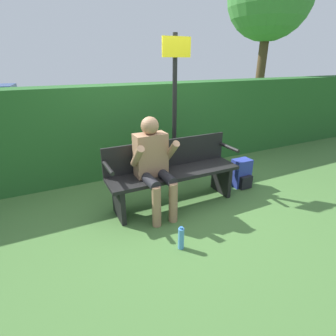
% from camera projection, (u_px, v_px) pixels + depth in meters
% --- Properties ---
extents(ground_plane, '(40.00, 40.00, 0.00)m').
position_uv_depth(ground_plane, '(174.00, 203.00, 3.73)').
color(ground_plane, '#426B33').
extents(hedge_back, '(12.00, 0.52, 1.52)m').
position_uv_depth(hedge_back, '(136.00, 128.00, 4.67)').
color(hedge_back, '#235623').
rests_on(hedge_back, ground).
extents(park_bench, '(1.84, 0.47, 0.89)m').
position_uv_depth(park_bench, '(173.00, 171.00, 3.60)').
color(park_bench, black).
rests_on(park_bench, ground).
extents(person_seated, '(0.54, 0.59, 1.26)m').
position_uv_depth(person_seated, '(154.00, 162.00, 3.28)').
color(person_seated, '#997051').
rests_on(person_seated, ground).
extents(backpack, '(0.28, 0.26, 0.45)m').
position_uv_depth(backpack, '(242.00, 174.00, 4.18)').
color(backpack, '#283893').
rests_on(backpack, ground).
extents(water_bottle, '(0.07, 0.07, 0.27)m').
position_uv_depth(water_bottle, '(181.00, 238.00, 2.80)').
color(water_bottle, '#4C8CCC').
rests_on(water_bottle, ground).
extents(signpost, '(0.45, 0.09, 2.25)m').
position_uv_depth(signpost, '(175.00, 101.00, 3.98)').
color(signpost, black).
rests_on(signpost, ground).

